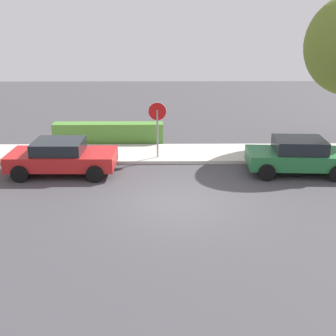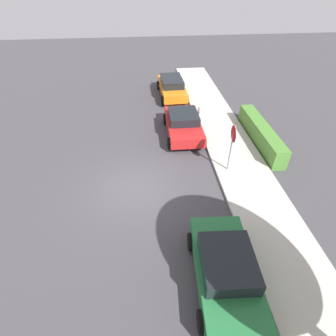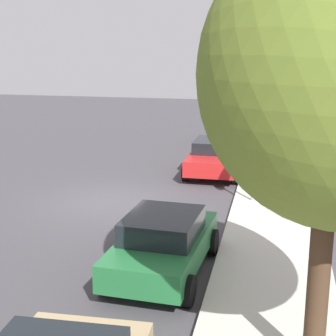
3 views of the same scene
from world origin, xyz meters
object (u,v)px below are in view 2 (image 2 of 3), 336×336
(fire_hydrant, at_px, (199,111))
(parked_car_red, at_px, (183,124))
(stop_sign, at_px, (232,141))
(parked_car_green, at_px, (226,269))
(parked_car_orange, at_px, (172,87))

(fire_hydrant, bearing_deg, parked_car_red, -33.46)
(stop_sign, distance_m, parked_car_red, 4.17)
(stop_sign, bearing_deg, fire_hydrant, -177.53)
(parked_car_green, distance_m, fire_hydrant, 11.36)
(stop_sign, xyz_separation_m, fire_hydrant, (-5.79, -0.25, -1.37))
(stop_sign, height_order, parked_car_red, stop_sign)
(parked_car_orange, relative_size, fire_hydrant, 6.18)
(stop_sign, relative_size, parked_car_orange, 0.57)
(parked_car_orange, distance_m, fire_hydrant, 3.82)
(parked_car_orange, bearing_deg, stop_sign, 10.09)
(parked_car_red, height_order, parked_car_orange, parked_car_orange)
(parked_car_red, height_order, fire_hydrant, parked_car_red)
(stop_sign, height_order, fire_hydrant, stop_sign)
(stop_sign, height_order, parked_car_green, stop_sign)
(parked_car_green, bearing_deg, stop_sign, 162.81)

